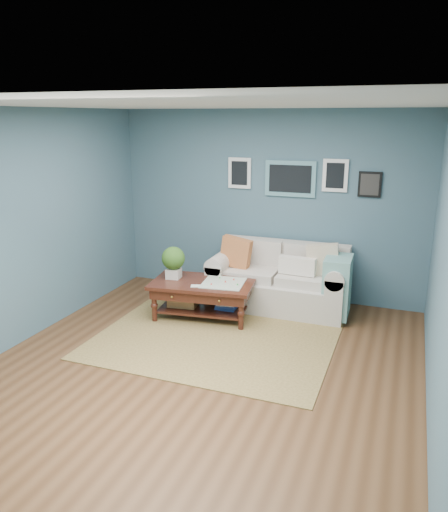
% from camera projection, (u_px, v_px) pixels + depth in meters
% --- Properties ---
extents(room_shell, '(5.00, 5.02, 2.70)m').
position_uv_depth(room_shell, '(202.00, 243.00, 5.02)').
color(room_shell, brown).
rests_on(room_shell, ground).
extents(area_rug, '(2.79, 2.23, 0.01)m').
position_uv_depth(area_rug, '(215.00, 338.00, 6.03)').
color(area_rug, brown).
rests_on(area_rug, ground).
extents(loveseat, '(1.93, 0.88, 0.99)m').
position_uv_depth(loveseat, '(285.00, 280.00, 6.91)').
color(loveseat, beige).
rests_on(loveseat, ground).
extents(coffee_table, '(1.42, 0.94, 0.93)m').
position_uv_depth(coffee_table, '(198.00, 287.00, 6.60)').
color(coffee_table, '#38170C').
rests_on(coffee_table, ground).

